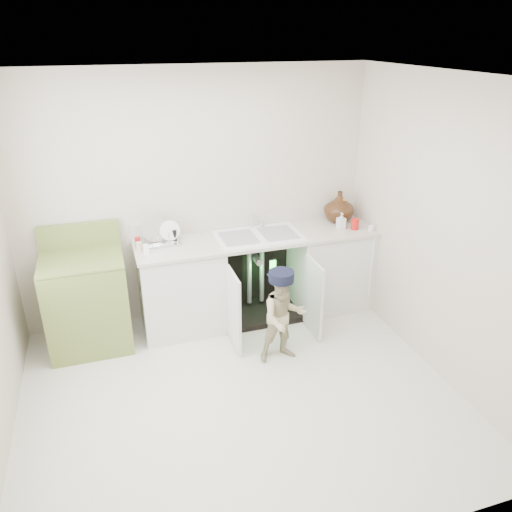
{
  "coord_description": "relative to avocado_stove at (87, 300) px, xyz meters",
  "views": [
    {
      "loc": [
        -0.88,
        -3.18,
        2.77
      ],
      "look_at": [
        0.36,
        0.7,
        0.92
      ],
      "focal_mm": 35.0,
      "sensor_mm": 36.0,
      "label": 1
    }
  ],
  "objects": [
    {
      "name": "room_shell",
      "position": [
        1.14,
        -1.18,
        0.78
      ],
      "size": [
        6.0,
        5.5,
        1.26
      ],
      "color": "beige",
      "rests_on": "ground"
    },
    {
      "name": "avocado_stove",
      "position": [
        0.0,
        0.0,
        0.0
      ],
      "size": [
        0.73,
        0.65,
        1.13
      ],
      "color": "olive",
      "rests_on": "ground"
    },
    {
      "name": "ground",
      "position": [
        1.14,
        -1.18,
        -0.47
      ],
      "size": [
        3.5,
        3.5,
        0.0
      ],
      "primitive_type": "plane",
      "color": "beige",
      "rests_on": "ground"
    },
    {
      "name": "counter_run",
      "position": [
        1.72,
        0.03,
        0.01
      ],
      "size": [
        2.44,
        1.02,
        1.23
      ],
      "color": "silver",
      "rests_on": "ground"
    },
    {
      "name": "repair_worker",
      "position": [
        1.66,
        -0.79,
        -0.02
      ],
      "size": [
        0.42,
        0.64,
        0.88
      ],
      "rotation": [
        0.0,
        0.0,
        -0.0
      ],
      "color": "tan",
      "rests_on": "ground"
    }
  ]
}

